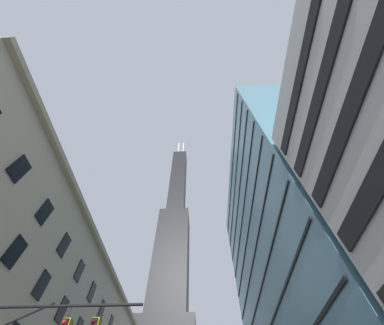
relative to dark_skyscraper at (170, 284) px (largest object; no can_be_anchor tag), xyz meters
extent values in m
cube|color=tan|center=(0.01, -67.61, -32.40)|extent=(0.70, 62.73, 0.60)
cube|color=black|center=(-0.19, -84.97, -41.55)|extent=(0.14, 1.40, 2.20)
cube|color=black|center=(-0.19, -79.97, -41.55)|extent=(0.14, 1.40, 2.20)
cube|color=black|center=(-0.19, -74.97, -41.55)|extent=(0.14, 1.40, 2.20)
cube|color=black|center=(-0.19, -89.97, -37.35)|extent=(0.14, 1.40, 2.20)
cube|color=black|center=(-0.19, -84.97, -37.35)|extent=(0.14, 1.40, 2.20)
cube|color=black|center=(-0.19, -79.97, -37.35)|extent=(0.14, 1.40, 2.20)
cube|color=black|center=(-0.19, -74.97, -37.35)|extent=(0.14, 1.40, 2.20)
cube|color=black|center=(-0.19, -69.97, -37.35)|extent=(0.14, 1.40, 2.20)
cube|color=black|center=(-0.19, -64.97, -37.35)|extent=(0.14, 1.40, 2.20)
cube|color=black|center=(-0.19, -59.97, -37.35)|extent=(0.14, 1.40, 2.20)
cube|color=black|center=(0.00, 0.00, 11.12)|extent=(16.36, 16.36, 54.80)
cube|color=black|center=(0.00, 0.00, 72.77)|extent=(10.52, 10.52, 68.50)
cylinder|color=silver|center=(-2.10, 0.00, 118.75)|extent=(1.20, 1.20, 23.47)
cylinder|color=silver|center=(2.10, 0.00, 118.75)|extent=(1.20, 1.20, 23.47)
cube|color=black|center=(21.71, -95.17, -41.95)|extent=(0.16, 10.81, 1.10)
cube|color=black|center=(21.71, -95.17, -38.95)|extent=(0.16, 10.81, 1.10)
cube|color=black|center=(21.71, -95.17, -35.95)|extent=(0.16, 10.81, 1.10)
cube|color=teal|center=(29.16, -70.10, -32.41)|extent=(14.81, 37.37, 43.09)
cube|color=black|center=(21.72, -70.10, -37.95)|extent=(0.12, 36.37, 0.24)
cube|color=black|center=(21.72, -70.10, -33.95)|extent=(0.12, 36.37, 0.24)
cube|color=black|center=(21.72, -70.10, -29.95)|extent=(0.12, 36.37, 0.24)
cube|color=black|center=(21.72, -70.10, -25.95)|extent=(0.12, 36.37, 0.24)
cube|color=black|center=(21.72, -70.10, -21.95)|extent=(0.12, 36.37, 0.24)
cube|color=black|center=(21.72, -70.10, -17.95)|extent=(0.12, 36.37, 0.24)
cube|color=black|center=(21.72, -70.10, -13.95)|extent=(0.12, 36.37, 0.24)
cylinder|color=black|center=(7.55, -87.83, -46.81)|extent=(7.66, 0.14, 0.14)
cylinder|color=black|center=(5.25, -87.83, -47.41)|extent=(3.15, 0.10, 1.59)
cylinder|color=black|center=(7.80, -87.83, -47.11)|extent=(0.04, 0.04, 0.60)
sphere|color=red|center=(7.80, -87.99, -47.58)|extent=(0.20, 0.20, 0.20)
cylinder|color=black|center=(9.21, -87.83, -47.11)|extent=(0.04, 0.04, 0.60)
sphere|color=#450808|center=(9.21, -87.99, -47.58)|extent=(0.20, 0.20, 0.20)
camera|label=1|loc=(14.36, -99.75, -52.02)|focal=20.62mm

